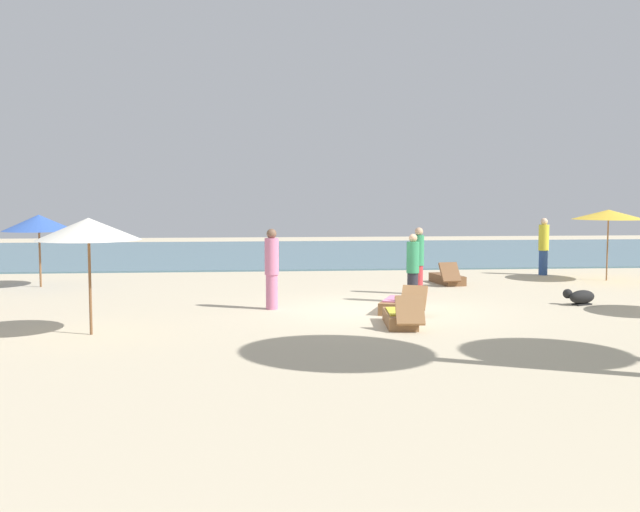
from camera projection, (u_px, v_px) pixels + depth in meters
ground_plane at (379, 310)px, 17.32m from camera, size 60.00×60.00×0.00m
ocean_water at (317, 252)px, 34.19m from camera, size 48.00×16.00×0.06m
umbrella_0 at (89, 229)px, 14.13m from camera, size 2.02×2.02×2.29m
umbrella_1 at (609, 215)px, 23.15m from camera, size 2.27×2.27×2.26m
umbrella_3 at (39, 223)px, 21.53m from camera, size 2.09×2.09×2.15m
lounger_0 at (399, 304)px, 17.06m from camera, size 1.17×1.80×0.68m
lounger_1 at (401, 318)px, 15.23m from camera, size 0.73×1.72×0.71m
lounger_3 at (447, 278)px, 22.40m from camera, size 0.83×1.74×0.72m
person_0 at (272, 268)px, 17.39m from camera, size 0.45×0.45×1.93m
person_2 at (419, 260)px, 20.03m from camera, size 0.40×0.40×1.84m
person_3 at (544, 246)px, 24.82m from camera, size 0.46×0.46×1.95m
person_4 at (413, 268)px, 18.51m from camera, size 0.41×0.41×1.75m
dog at (580, 297)px, 18.13m from camera, size 0.86×0.59×0.39m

